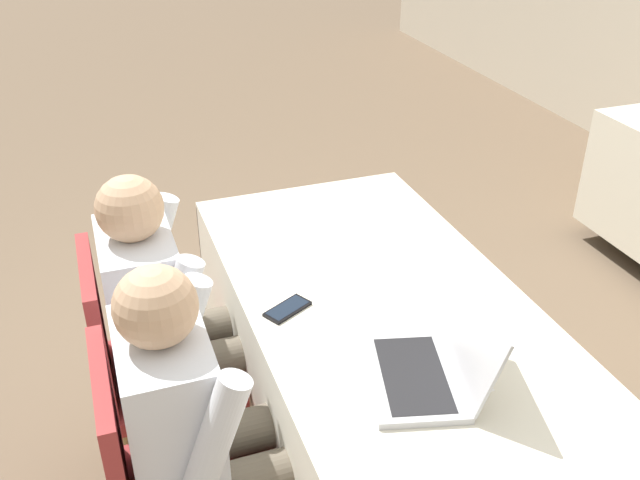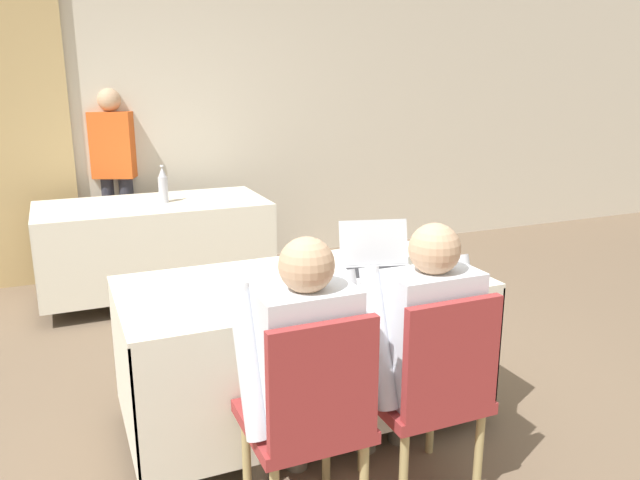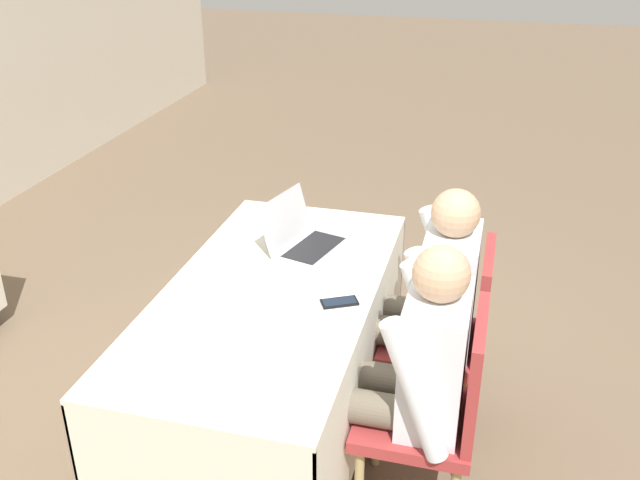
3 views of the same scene
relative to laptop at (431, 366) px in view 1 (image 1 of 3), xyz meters
name	(u,v)px [view 1 (image 1 of 3)]	position (x,y,z in m)	size (l,w,h in m)	color
ground_plane	(375,469)	(-0.38, 0.04, -0.80)	(24.00, 24.00, 0.00)	brown
conference_table_near	(382,344)	(-0.38, 0.04, -0.22)	(1.71, 0.85, 0.75)	silver
laptop	(431,366)	(0.00, 0.00, 0.00)	(0.42, 0.38, 0.24)	#B7B7BC
cell_phone	(287,309)	(-0.42, -0.26, -0.04)	(0.13, 0.16, 0.01)	black
paper_beside_laptop	(425,384)	(0.01, -0.02, -0.05)	(0.25, 0.32, 0.00)	white
paper_centre_table	(427,320)	(-0.24, 0.11, -0.05)	(0.27, 0.33, 0.00)	white
chair_near_left	(144,362)	(-0.65, -0.69, -0.30)	(0.44, 0.44, 0.90)	tan
person_checkered_shirt	(170,317)	(-0.65, -0.59, -0.14)	(0.50, 0.52, 1.16)	#665B4C
person_white_shirt	(203,428)	(-0.12, -0.59, -0.14)	(0.50, 0.52, 1.16)	#665B4C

